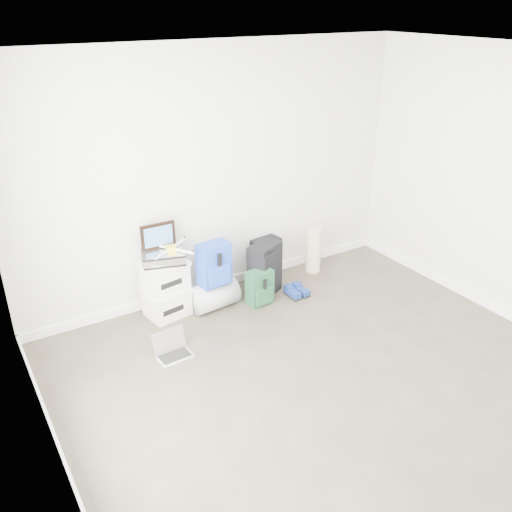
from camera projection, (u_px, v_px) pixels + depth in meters
ground at (365, 412)px, 4.42m from camera, size 5.00×5.00×0.00m
room_envelope at (386, 214)px, 3.69m from camera, size 4.52×5.02×2.71m
boxes_stack at (166, 289)px, 5.64m from camera, size 0.49×0.42×0.62m
briefcase at (163, 257)px, 5.48m from camera, size 0.48×0.41×0.12m
painting at (158, 236)px, 5.47m from camera, size 0.36×0.04×0.27m
drone at (171, 248)px, 5.46m from camera, size 0.46×0.46×0.05m
duffel_bag at (214, 295)px, 5.83m from camera, size 0.52×0.34×0.31m
blue_backpack at (214, 265)px, 5.64m from camera, size 0.35×0.27×0.46m
large_suitcase at (265, 269)px, 6.06m from camera, size 0.45×0.38×0.60m
green_backpack at (260, 288)px, 5.90m from camera, size 0.29×0.23×0.39m
carry_on at (266, 260)px, 6.37m from camera, size 0.35×0.25×0.52m
shoes at (296, 292)px, 6.12m from camera, size 0.22×0.25×0.08m
rolled_rug at (314, 250)px, 6.57m from camera, size 0.18×0.18×0.55m
laptop at (172, 350)px, 5.09m from camera, size 0.34×0.25×0.23m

